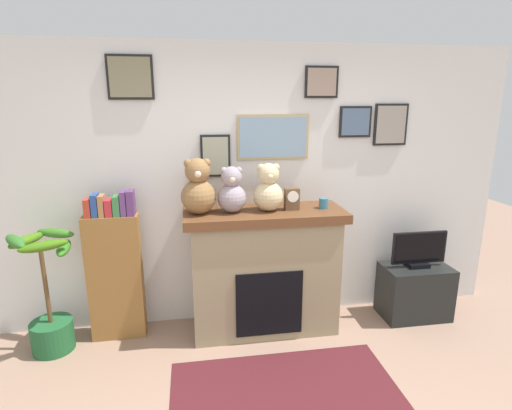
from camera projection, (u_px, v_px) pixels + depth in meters
back_wall at (241, 187)px, 3.82m from camera, size 5.20×0.15×2.60m
fireplace at (264, 270)px, 3.72m from camera, size 1.43×0.58×1.16m
bookshelf at (115, 271)px, 3.56m from camera, size 0.47×0.16×1.36m
potted_plant at (49, 307)px, 3.41m from camera, size 0.56×0.59×1.08m
tv_stand at (414, 291)px, 4.00m from camera, size 0.65×0.40×0.53m
television at (419, 250)px, 3.89m from camera, size 0.55×0.14×0.35m
area_rug at (287, 394)px, 2.97m from camera, size 1.69×0.99×0.01m
candle_jar at (324, 203)px, 3.63m from camera, size 0.08×0.08×0.09m
mantel_clock at (292, 199)px, 3.57m from camera, size 0.12×0.09×0.19m
teddy_bear_cream at (198, 189)px, 3.41m from camera, size 0.30×0.30×0.48m
teddy_bear_grey at (232, 192)px, 3.47m from camera, size 0.25×0.25×0.40m
teddy_bear_tan at (268, 190)px, 3.51m from camera, size 0.26×0.26×0.42m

